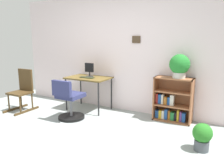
# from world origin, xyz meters

# --- Properties ---
(ground_plane) EXTENTS (6.24, 6.24, 0.00)m
(ground_plane) POSITION_xyz_m (0.00, 0.00, 0.00)
(ground_plane) COLOR #909997
(wall_back) EXTENTS (5.20, 0.12, 2.47)m
(wall_back) POSITION_xyz_m (0.00, 2.15, 1.23)
(wall_back) COLOR silver
(wall_back) RESTS_ON ground_plane
(desk) EXTENTS (0.92, 0.62, 0.73)m
(desk) POSITION_xyz_m (-0.54, 1.74, 0.67)
(desk) COLOR brown
(desk) RESTS_ON ground_plane
(monitor) EXTENTS (0.22, 0.17, 0.30)m
(monitor) POSITION_xyz_m (-0.56, 1.80, 0.88)
(monitor) COLOR #262628
(monitor) RESTS_ON desk
(keyboard) EXTENTS (0.32, 0.12, 0.02)m
(keyboard) POSITION_xyz_m (-0.52, 1.64, 0.74)
(keyboard) COLOR #2B311F
(keyboard) RESTS_ON desk
(office_chair) EXTENTS (0.52, 0.55, 0.80)m
(office_chair) POSITION_xyz_m (-0.52, 1.03, 0.35)
(office_chair) COLOR black
(office_chair) RESTS_ON ground_plane
(rocking_chair) EXTENTS (0.42, 0.64, 0.90)m
(rocking_chair) POSITION_xyz_m (-1.79, 1.01, 0.45)
(rocking_chair) COLOR #453119
(rocking_chair) RESTS_ON ground_plane
(bookshelf_low) EXTENTS (0.71, 0.30, 0.85)m
(bookshelf_low) POSITION_xyz_m (1.24, 1.95, 0.37)
(bookshelf_low) COLOR #985D39
(bookshelf_low) RESTS_ON ground_plane
(potted_plant_on_shelf) EXTENTS (0.37, 0.37, 0.44)m
(potted_plant_on_shelf) POSITION_xyz_m (1.35, 1.90, 1.08)
(potted_plant_on_shelf) COLOR #B7B2A8
(potted_plant_on_shelf) RESTS_ON bookshelf_low
(potted_plant_floor) EXTENTS (0.28, 0.28, 0.40)m
(potted_plant_floor) POSITION_xyz_m (1.93, 0.95, 0.22)
(potted_plant_floor) COLOR #474C51
(potted_plant_floor) RESTS_ON ground_plane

